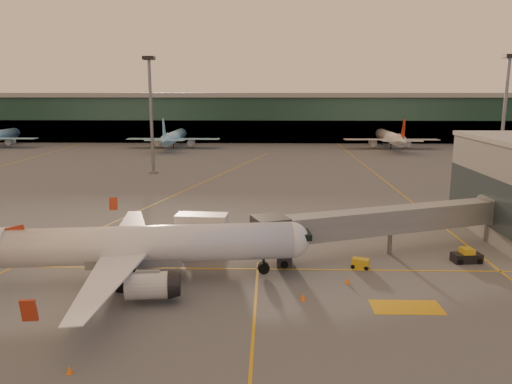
{
  "coord_description": "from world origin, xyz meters",
  "views": [
    {
      "loc": [
        6.18,
        -44.3,
        18.22
      ],
      "look_at": [
        4.38,
        20.83,
        5.0
      ],
      "focal_mm": 35.0,
      "sensor_mm": 36.0,
      "label": 1
    }
  ],
  "objects_px": {
    "main_airplane": "(133,247)",
    "gpu_cart": "(360,263)",
    "pushback_tug": "(467,257)",
    "catering_truck": "(203,231)"
  },
  "relations": [
    {
      "from": "gpu_cart",
      "to": "pushback_tug",
      "type": "height_order",
      "value": "pushback_tug"
    },
    {
      "from": "pushback_tug",
      "to": "catering_truck",
      "type": "bearing_deg",
      "value": 167.88
    },
    {
      "from": "pushback_tug",
      "to": "main_airplane",
      "type": "bearing_deg",
      "value": -176.46
    },
    {
      "from": "gpu_cart",
      "to": "pushback_tug",
      "type": "distance_m",
      "value": 12.04
    },
    {
      "from": "catering_truck",
      "to": "gpu_cart",
      "type": "xyz_separation_m",
      "value": [
        17.2,
        -4.88,
        -2.04
      ]
    },
    {
      "from": "catering_truck",
      "to": "pushback_tug",
      "type": "height_order",
      "value": "catering_truck"
    },
    {
      "from": "pushback_tug",
      "to": "gpu_cart",
      "type": "bearing_deg",
      "value": -176.34
    },
    {
      "from": "main_airplane",
      "to": "pushback_tug",
      "type": "relative_size",
      "value": 11.06
    },
    {
      "from": "main_airplane",
      "to": "gpu_cart",
      "type": "xyz_separation_m",
      "value": [
        22.7,
        4.12,
        -2.96
      ]
    },
    {
      "from": "catering_truck",
      "to": "pushback_tug",
      "type": "xyz_separation_m",
      "value": [
        29.04,
        -2.69,
        -1.92
      ]
    }
  ]
}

